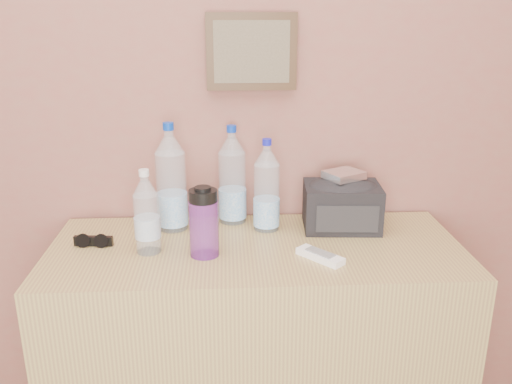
% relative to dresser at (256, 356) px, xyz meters
% --- Properties ---
extents(picture_frame, '(0.30, 0.03, 0.25)m').
position_rel_dresser_xyz_m(picture_frame, '(0.00, 0.27, 0.99)').
color(picture_frame, '#382311').
rests_on(picture_frame, room_shell).
extents(dresser, '(1.31, 0.55, 0.82)m').
position_rel_dresser_xyz_m(dresser, '(0.00, 0.00, 0.00)').
color(dresser, tan).
rests_on(dresser, ground).
extents(pet_large_a, '(0.10, 0.10, 0.37)m').
position_rel_dresser_xyz_m(pet_large_a, '(-0.28, 0.17, 0.57)').
color(pet_large_a, silver).
rests_on(pet_large_a, dresser).
extents(pet_large_b, '(0.09, 0.09, 0.34)m').
position_rel_dresser_xyz_m(pet_large_b, '(-0.07, 0.22, 0.56)').
color(pet_large_b, silver).
rests_on(pet_large_b, dresser).
extents(pet_large_c, '(0.09, 0.09, 0.31)m').
position_rel_dresser_xyz_m(pet_large_c, '(0.04, 0.14, 0.55)').
color(pet_large_c, silver).
rests_on(pet_large_c, dresser).
extents(pet_small, '(0.08, 0.08, 0.26)m').
position_rel_dresser_xyz_m(pet_small, '(-0.33, -0.02, 0.53)').
color(pet_small, silver).
rests_on(pet_small, dresser).
extents(nalgene_bottle, '(0.09, 0.09, 0.22)m').
position_rel_dresser_xyz_m(nalgene_bottle, '(-0.16, -0.06, 0.52)').
color(nalgene_bottle, '#752C94').
rests_on(nalgene_bottle, dresser).
extents(sunglasses, '(0.13, 0.06, 0.03)m').
position_rel_dresser_xyz_m(sunglasses, '(-0.52, 0.03, 0.43)').
color(sunglasses, black).
rests_on(sunglasses, dresser).
extents(ac_remote, '(0.14, 0.15, 0.02)m').
position_rel_dresser_xyz_m(ac_remote, '(0.19, -0.11, 0.42)').
color(ac_remote, white).
rests_on(ac_remote, dresser).
extents(toiletry_bag, '(0.27, 0.20, 0.17)m').
position_rel_dresser_xyz_m(toiletry_bag, '(0.30, 0.14, 0.50)').
color(toiletry_bag, black).
rests_on(toiletry_bag, dresser).
extents(foil_packet, '(0.15, 0.14, 0.02)m').
position_rel_dresser_xyz_m(foil_packet, '(0.31, 0.15, 0.59)').
color(foil_packet, silver).
rests_on(foil_packet, toiletry_bag).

